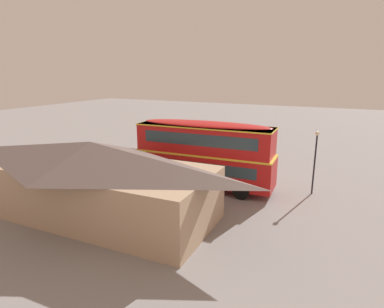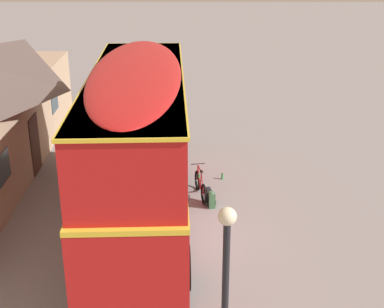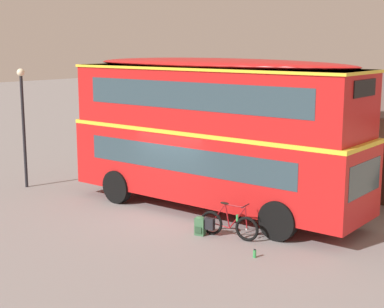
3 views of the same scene
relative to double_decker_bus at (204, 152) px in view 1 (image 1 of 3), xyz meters
name	(u,v)px [view 1 (image 1 of 3)]	position (x,y,z in m)	size (l,w,h in m)	color
ground_plane	(218,184)	(-0.68, -1.05, -2.64)	(120.00, 120.00, 0.00)	gray
double_decker_bus	(204,152)	(0.00, 0.00, 0.00)	(9.94, 2.95, 4.79)	black
touring_bicycle	(191,172)	(1.92, -1.80, -2.27)	(1.74, 0.66, 0.99)	black
backpack_on_ground	(201,173)	(1.23, -2.09, -2.37)	(0.32, 0.30, 0.54)	#386642
water_bottle_green_metal	(180,170)	(3.36, -2.55, -2.54)	(0.08, 0.08, 0.22)	green
pub_building	(93,178)	(3.95, 6.96, -0.42)	(14.53, 6.36, 4.35)	tan
street_lamp	(315,156)	(-7.18, -2.01, 0.06)	(0.28, 0.28, 4.34)	black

